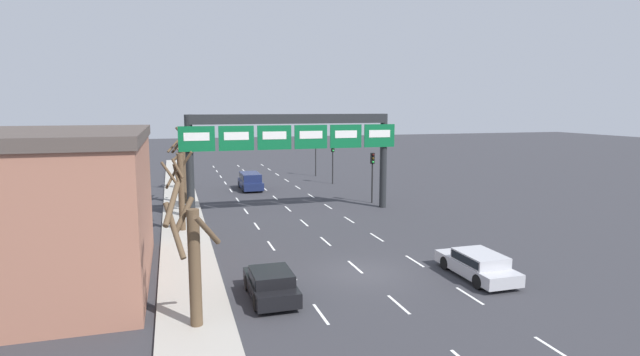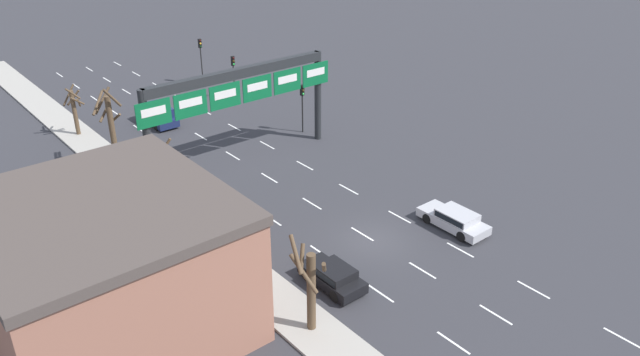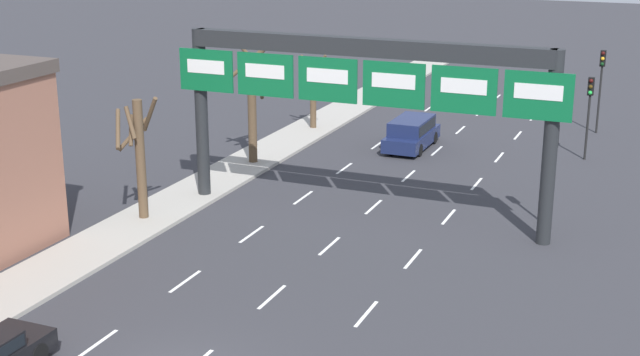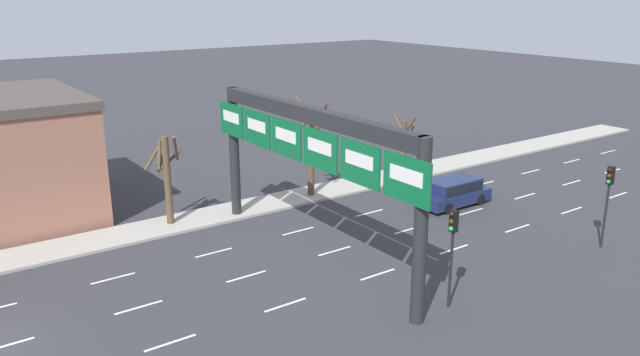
{
  "view_description": "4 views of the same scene",
  "coord_description": "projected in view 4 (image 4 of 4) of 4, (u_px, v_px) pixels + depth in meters",
  "views": [
    {
      "loc": [
        -8.57,
        -21.58,
        7.96
      ],
      "look_at": [
        1.78,
        13.11,
        2.78
      ],
      "focal_mm": 28.0,
      "sensor_mm": 36.0,
      "label": 1
    },
    {
      "loc": [
        -22.85,
        -22.83,
        20.47
      ],
      "look_at": [
        -0.54,
        4.48,
        2.71
      ],
      "focal_mm": 35.0,
      "sensor_mm": 36.0,
      "label": 2
    },
    {
      "loc": [
        11.88,
        -18.17,
        12.26
      ],
      "look_at": [
        -0.93,
        12.3,
        2.23
      ],
      "focal_mm": 50.0,
      "sensor_mm": 36.0,
      "label": 3
    },
    {
      "loc": [
        22.96,
        -1.22,
        12.38
      ],
      "look_at": [
        2.07,
        13.63,
        4.72
      ],
      "focal_mm": 35.0,
      "sensor_mm": 36.0,
      "label": 4
    }
  ],
  "objects": [
    {
      "name": "lane_dashes",
      "position": [
        293.0,
        263.0,
        29.64
      ],
      "size": [
        6.72,
        67.0,
        0.01
      ],
      "color": "white",
      "rests_on": "ground_plane"
    },
    {
      "name": "traffic_light_near_gantry",
      "position": [
        608.0,
        190.0,
        30.65
      ],
      "size": [
        0.3,
        0.35,
        4.23
      ],
      "color": "black",
      "rests_on": "ground_plane"
    },
    {
      "name": "tree_bare_second",
      "position": [
        404.0,
        142.0,
        42.96
      ],
      "size": [
        1.53,
        1.65,
        4.26
      ],
      "color": "brown",
      "rests_on": "sidewalk_left"
    },
    {
      "name": "sign_gantry",
      "position": [
        308.0,
        145.0,
        28.52
      ],
      "size": [
        16.27,
        0.7,
        7.42
      ],
      "color": "#232628",
      "rests_on": "ground_plane"
    },
    {
      "name": "suv_navy",
      "position": [
        454.0,
        191.0,
        37.41
      ],
      "size": [
        1.91,
        4.66,
        1.64
      ],
      "color": "#19234C",
      "rests_on": "ground_plane"
    },
    {
      "name": "tree_bare_closest",
      "position": [
        312.0,
        145.0,
        38.35
      ],
      "size": [
        2.09,
        2.11,
        6.27
      ],
      "color": "brown",
      "rests_on": "sidewalk_left"
    },
    {
      "name": "traffic_light_mid_block",
      "position": [
        452.0,
        238.0,
        24.68
      ],
      "size": [
        0.3,
        0.35,
        4.2
      ],
      "color": "black",
      "rests_on": "ground_plane"
    },
    {
      "name": "tree_bare_third",
      "position": [
        167.0,
        174.0,
        33.65
      ],
      "size": [
        2.04,
        2.18,
        5.02
      ],
      "color": "brown",
      "rests_on": "sidewalk_left"
    }
  ]
}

